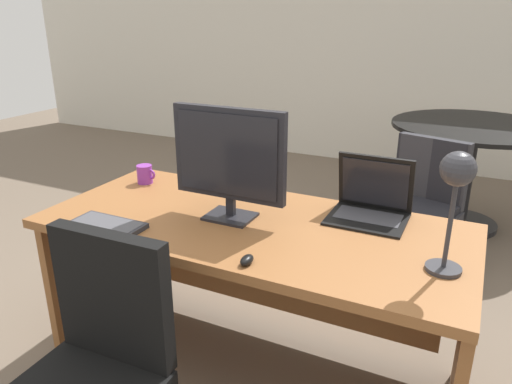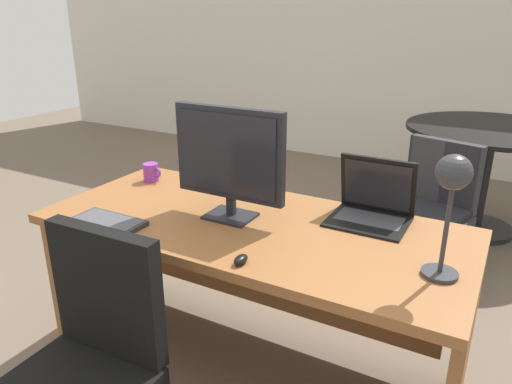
{
  "view_description": "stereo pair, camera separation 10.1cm",
  "coord_description": "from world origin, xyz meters",
  "px_view_note": "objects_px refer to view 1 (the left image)",
  "views": [
    {
      "loc": [
        0.81,
        -1.64,
        1.56
      ],
      "look_at": [
        0.0,
        0.04,
        0.86
      ],
      "focal_mm": 33.77,
      "sensor_mm": 36.0,
      "label": 1
    },
    {
      "loc": [
        0.9,
        -1.6,
        1.56
      ],
      "look_at": [
        0.0,
        0.04,
        0.86
      ],
      "focal_mm": 33.77,
      "sensor_mm": 36.0,
      "label": 2
    }
  ],
  "objects_px": {
    "meeting_table": "(472,150)",
    "meeting_chair_far": "(416,222)",
    "coffee_mug": "(145,174)",
    "meeting_chair_near": "(413,219)",
    "keyboard": "(107,225)",
    "desk_lamp": "(456,186)",
    "monitor": "(229,158)",
    "laptop": "(372,198)",
    "desk": "(257,260)",
    "mouse": "(247,260)"
  },
  "relations": [
    {
      "from": "desk",
      "to": "meeting_chair_far",
      "type": "height_order",
      "value": "meeting_chair_far"
    },
    {
      "from": "desk",
      "to": "laptop",
      "type": "height_order",
      "value": "laptop"
    },
    {
      "from": "laptop",
      "to": "coffee_mug",
      "type": "bearing_deg",
      "value": -175.77
    },
    {
      "from": "meeting_table",
      "to": "monitor",
      "type": "bearing_deg",
      "value": -111.7
    },
    {
      "from": "laptop",
      "to": "desk_lamp",
      "type": "distance_m",
      "value": 0.56
    },
    {
      "from": "monitor",
      "to": "coffee_mug",
      "type": "xyz_separation_m",
      "value": [
        -0.6,
        0.21,
        -0.22
      ]
    },
    {
      "from": "keyboard",
      "to": "mouse",
      "type": "relative_size",
      "value": 4.38
    },
    {
      "from": "laptop",
      "to": "meeting_table",
      "type": "xyz_separation_m",
      "value": [
        0.33,
        1.86,
        -0.21
      ]
    },
    {
      "from": "laptop",
      "to": "meeting_chair_far",
      "type": "relative_size",
      "value": 0.38
    },
    {
      "from": "keyboard",
      "to": "desk",
      "type": "bearing_deg",
      "value": 34.88
    },
    {
      "from": "desk",
      "to": "laptop",
      "type": "xyz_separation_m",
      "value": [
        0.43,
        0.24,
        0.28
      ]
    },
    {
      "from": "desk",
      "to": "desk_lamp",
      "type": "xyz_separation_m",
      "value": [
        0.76,
        -0.15,
        0.51
      ]
    },
    {
      "from": "desk",
      "to": "meeting_chair_far",
      "type": "relative_size",
      "value": 2.11
    },
    {
      "from": "desk_lamp",
      "to": "monitor",
      "type": "bearing_deg",
      "value": 173.44
    },
    {
      "from": "desk_lamp",
      "to": "meeting_table",
      "type": "distance_m",
      "value": 2.29
    },
    {
      "from": "meeting_chair_near",
      "to": "desk_lamp",
      "type": "bearing_deg",
      "value": -79.19
    },
    {
      "from": "mouse",
      "to": "meeting_table",
      "type": "height_order",
      "value": "meeting_table"
    },
    {
      "from": "desk_lamp",
      "to": "meeting_chair_near",
      "type": "distance_m",
      "value": 1.59
    },
    {
      "from": "desk",
      "to": "laptop",
      "type": "distance_m",
      "value": 0.56
    },
    {
      "from": "coffee_mug",
      "to": "desk",
      "type": "bearing_deg",
      "value": -12.36
    },
    {
      "from": "monitor",
      "to": "desk_lamp",
      "type": "distance_m",
      "value": 0.87
    },
    {
      "from": "desk",
      "to": "mouse",
      "type": "height_order",
      "value": "mouse"
    },
    {
      "from": "monitor",
      "to": "meeting_table",
      "type": "relative_size",
      "value": 0.42
    },
    {
      "from": "keyboard",
      "to": "laptop",
      "type": "bearing_deg",
      "value": 32.38
    },
    {
      "from": "desk_lamp",
      "to": "meeting_table",
      "type": "xyz_separation_m",
      "value": [
        -0.01,
        2.25,
        -0.45
      ]
    },
    {
      "from": "keyboard",
      "to": "coffee_mug",
      "type": "height_order",
      "value": "coffee_mug"
    },
    {
      "from": "keyboard",
      "to": "meeting_chair_near",
      "type": "xyz_separation_m",
      "value": [
        1.0,
        1.59,
        -0.41
      ]
    },
    {
      "from": "mouse",
      "to": "desk_lamp",
      "type": "relative_size",
      "value": 0.17
    },
    {
      "from": "desk",
      "to": "meeting_table",
      "type": "height_order",
      "value": "meeting_table"
    },
    {
      "from": "keyboard",
      "to": "coffee_mug",
      "type": "xyz_separation_m",
      "value": [
        -0.2,
        0.51,
        0.04
      ]
    },
    {
      "from": "coffee_mug",
      "to": "meeting_chair_far",
      "type": "bearing_deg",
      "value": 41.55
    },
    {
      "from": "mouse",
      "to": "meeting_table",
      "type": "distance_m",
      "value": 2.55
    },
    {
      "from": "keyboard",
      "to": "meeting_chair_near",
      "type": "height_order",
      "value": "meeting_chair_near"
    },
    {
      "from": "meeting_chair_near",
      "to": "meeting_chair_far",
      "type": "bearing_deg",
      "value": -2.79
    },
    {
      "from": "meeting_table",
      "to": "meeting_chair_far",
      "type": "height_order",
      "value": "meeting_chair_far"
    },
    {
      "from": "laptop",
      "to": "keyboard",
      "type": "xyz_separation_m",
      "value": [
        -0.93,
        -0.59,
        -0.07
      ]
    },
    {
      "from": "keyboard",
      "to": "meeting_chair_far",
      "type": "relative_size",
      "value": 0.37
    },
    {
      "from": "desk_lamp",
      "to": "keyboard",
      "type": "bearing_deg",
      "value": -171.04
    },
    {
      "from": "monitor",
      "to": "meeting_chair_far",
      "type": "xyz_separation_m",
      "value": [
        0.62,
        1.29,
        -0.68
      ]
    },
    {
      "from": "laptop",
      "to": "keyboard",
      "type": "height_order",
      "value": "laptop"
    },
    {
      "from": "desk",
      "to": "keyboard",
      "type": "relative_size",
      "value": 5.75
    },
    {
      "from": "keyboard",
      "to": "meeting_table",
      "type": "xyz_separation_m",
      "value": [
        1.26,
        2.45,
        -0.15
      ]
    },
    {
      "from": "desk_lamp",
      "to": "coffee_mug",
      "type": "relative_size",
      "value": 4.07
    },
    {
      "from": "laptop",
      "to": "desk_lamp",
      "type": "height_order",
      "value": "desk_lamp"
    },
    {
      "from": "monitor",
      "to": "desk_lamp",
      "type": "height_order",
      "value": "monitor"
    },
    {
      "from": "monitor",
      "to": "laptop",
      "type": "bearing_deg",
      "value": 28.87
    },
    {
      "from": "coffee_mug",
      "to": "meeting_chair_far",
      "type": "relative_size",
      "value": 0.12
    },
    {
      "from": "desk",
      "to": "monitor",
      "type": "xyz_separation_m",
      "value": [
        -0.1,
        -0.05,
        0.47
      ]
    },
    {
      "from": "meeting_table",
      "to": "meeting_chair_near",
      "type": "relative_size",
      "value": 1.41
    },
    {
      "from": "monitor",
      "to": "mouse",
      "type": "xyz_separation_m",
      "value": [
        0.25,
        -0.32,
        -0.25
      ]
    }
  ]
}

